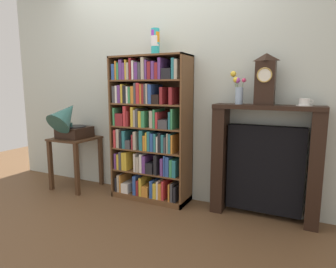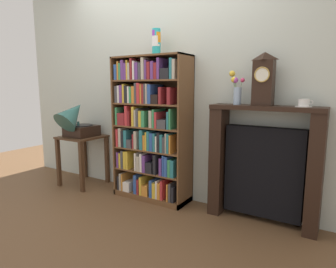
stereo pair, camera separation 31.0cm
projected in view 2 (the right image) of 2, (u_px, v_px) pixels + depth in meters
name	position (u px, v px, depth m)	size (l,w,h in m)	color
ground_plane	(147.00, 201.00, 3.25)	(7.61, 6.40, 0.02)	brown
wall_back	(168.00, 83.00, 3.26)	(4.61, 0.08, 2.60)	beige
bookshelf	(150.00, 131.00, 3.22)	(0.87, 0.33, 1.58)	brown
cup_stack	(156.00, 42.00, 3.06)	(0.09, 0.09, 0.28)	#28B2B7
side_table_left	(83.00, 148.00, 3.73)	(0.49, 0.50, 0.63)	#472D1C
gramophone	(76.00, 120.00, 3.60)	(0.33, 0.53, 0.52)	black
fireplace_mantel	(263.00, 166.00, 2.68)	(0.99, 0.25, 1.09)	black
mantel_clock	(264.00, 79.00, 2.55)	(0.17, 0.14, 0.46)	black
flower_vase	(236.00, 89.00, 2.69)	(0.15, 0.13, 0.31)	#99B2D1
teacup_with_saucer	(304.00, 103.00, 2.41)	(0.14, 0.13, 0.07)	white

